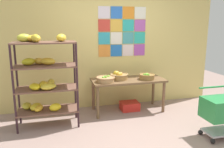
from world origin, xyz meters
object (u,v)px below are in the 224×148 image
(display_table, at_px, (128,83))
(produce_crate_under_table, at_px, (130,106))
(banana_shelf_unit, at_px, (43,75))
(fruit_basket_left, at_px, (106,79))
(shopping_cart, at_px, (223,110))
(fruit_basket_right, at_px, (119,76))
(fruit_basket_back_left, at_px, (147,76))

(display_table, xyz_separation_m, produce_crate_under_table, (0.05, 0.02, -0.51))
(banana_shelf_unit, bearing_deg, fruit_basket_left, 10.49)
(shopping_cart, bearing_deg, fruit_basket_right, 135.95)
(fruit_basket_right, distance_m, produce_crate_under_table, 0.71)
(banana_shelf_unit, bearing_deg, shopping_cart, -22.86)
(fruit_basket_left, bearing_deg, banana_shelf_unit, -169.51)
(fruit_basket_left, xyz_separation_m, shopping_cart, (1.59, -1.38, -0.28))
(display_table, distance_m, shopping_cart, 1.85)
(fruit_basket_left, bearing_deg, fruit_basket_back_left, 0.42)
(banana_shelf_unit, xyz_separation_m, shopping_cart, (2.75, -1.16, -0.47))
(fruit_basket_right, bearing_deg, fruit_basket_left, -155.13)
(fruit_basket_back_left, height_order, shopping_cart, fruit_basket_back_left)
(banana_shelf_unit, xyz_separation_m, fruit_basket_right, (1.48, 0.36, -0.18))
(fruit_basket_right, bearing_deg, display_table, -10.64)
(display_table, relative_size, fruit_basket_back_left, 4.63)
(fruit_basket_back_left, xyz_separation_m, produce_crate_under_table, (-0.32, 0.13, -0.66))
(fruit_basket_right, xyz_separation_m, fruit_basket_left, (-0.32, -0.15, -0.02))
(display_table, height_order, shopping_cart, shopping_cart)
(shopping_cart, bearing_deg, banana_shelf_unit, 163.11)
(banana_shelf_unit, bearing_deg, display_table, 11.09)
(display_table, xyz_separation_m, fruit_basket_right, (-0.19, 0.04, 0.16))
(fruit_basket_back_left, bearing_deg, fruit_basket_right, 165.94)
(display_table, bearing_deg, fruit_basket_left, -167.53)
(shopping_cart, bearing_deg, produce_crate_under_table, 130.48)
(fruit_basket_left, distance_m, produce_crate_under_table, 0.87)
(fruit_basket_back_left, bearing_deg, produce_crate_under_table, 158.20)
(fruit_basket_back_left, xyz_separation_m, fruit_basket_right, (-0.56, 0.14, 0.01))
(fruit_basket_right, relative_size, fruit_basket_left, 1.00)
(produce_crate_under_table, bearing_deg, fruit_basket_left, -166.32)
(display_table, relative_size, produce_crate_under_table, 3.94)
(fruit_basket_back_left, relative_size, fruit_basket_left, 0.88)
(fruit_basket_back_left, bearing_deg, fruit_basket_left, -179.58)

